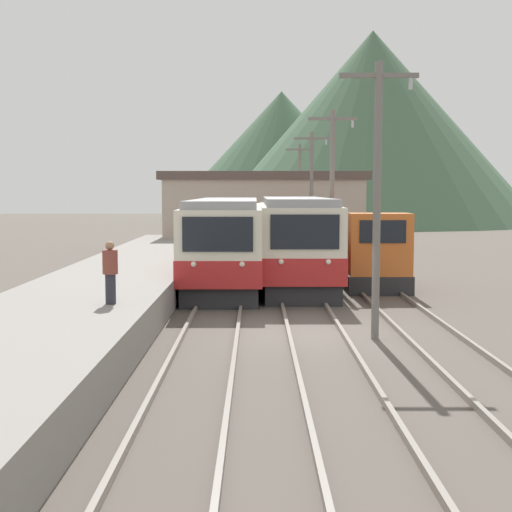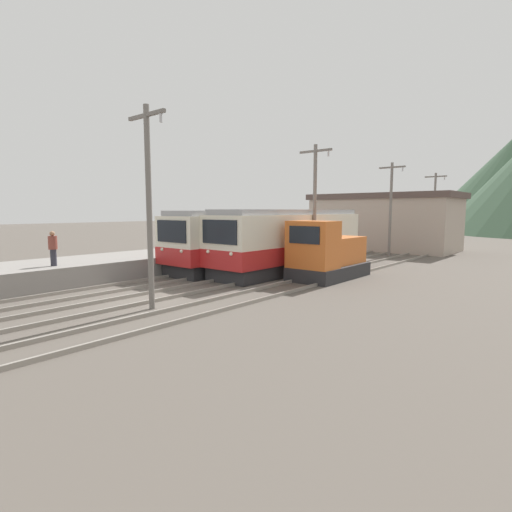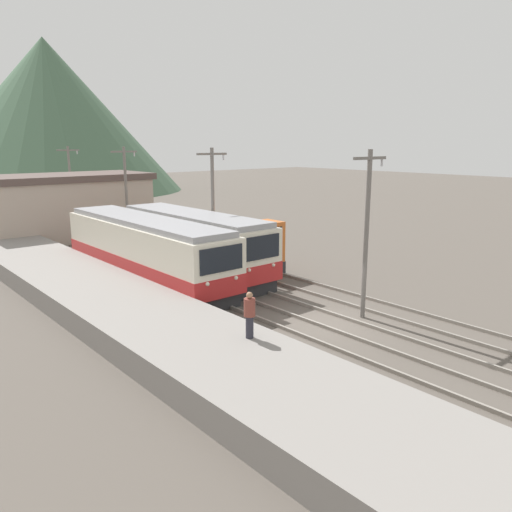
{
  "view_description": "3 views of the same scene",
  "coord_description": "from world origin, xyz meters",
  "px_view_note": "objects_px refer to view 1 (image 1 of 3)",
  "views": [
    {
      "loc": [
        -1.39,
        -18.86,
        3.83
      ],
      "look_at": [
        -1.27,
        6.27,
        1.52
      ],
      "focal_mm": 50.0,
      "sensor_mm": 36.0,
      "label": 1
    },
    {
      "loc": [
        13.56,
        -8.92,
        3.5
      ],
      "look_at": [
        1.18,
        5.71,
        1.31
      ],
      "focal_mm": 28.0,
      "sensor_mm": 36.0,
      "label": 2
    },
    {
      "loc": [
        -15.03,
        -13.05,
        7.29
      ],
      "look_at": [
        0.77,
        5.26,
        1.82
      ],
      "focal_mm": 35.0,
      "sensor_mm": 36.0,
      "label": 3
    }
  ],
  "objects_px": {
    "catenary_mast_distant": "(296,190)",
    "catenary_mast_mid": "(329,190)",
    "commuter_train_left": "(223,244)",
    "catenary_mast_far": "(308,190)",
    "person_on_platform": "(107,270)",
    "commuter_train_center": "(292,244)",
    "catenary_mast_near": "(374,190)",
    "shunting_locomotive": "(369,258)"
  },
  "relations": [
    {
      "from": "catenary_mast_distant",
      "to": "catenary_mast_mid",
      "type": "bearing_deg",
      "value": -90.0
    },
    {
      "from": "commuter_train_left",
      "to": "catenary_mast_far",
      "type": "distance_m",
      "value": 11.64
    },
    {
      "from": "commuter_train_left",
      "to": "person_on_platform",
      "type": "xyz_separation_m",
      "value": [
        -2.44,
        -11.47,
        0.22
      ]
    },
    {
      "from": "catenary_mast_far",
      "to": "person_on_platform",
      "type": "bearing_deg",
      "value": -107.01
    },
    {
      "from": "commuter_train_center",
      "to": "catenary_mast_near",
      "type": "bearing_deg",
      "value": -81.93
    },
    {
      "from": "person_on_platform",
      "to": "catenary_mast_near",
      "type": "bearing_deg",
      "value": 4.19
    },
    {
      "from": "shunting_locomotive",
      "to": "person_on_platform",
      "type": "height_order",
      "value": "shunting_locomotive"
    },
    {
      "from": "commuter_train_left",
      "to": "catenary_mast_near",
      "type": "bearing_deg",
      "value": -68.57
    },
    {
      "from": "person_on_platform",
      "to": "catenary_mast_mid",
      "type": "bearing_deg",
      "value": 59.1
    },
    {
      "from": "catenary_mast_mid",
      "to": "catenary_mast_far",
      "type": "relative_size",
      "value": 1.0
    },
    {
      "from": "catenary_mast_distant",
      "to": "commuter_train_left",
      "type": "bearing_deg",
      "value": -101.4
    },
    {
      "from": "commuter_train_left",
      "to": "catenary_mast_near",
      "type": "distance_m",
      "value": 12.0
    },
    {
      "from": "commuter_train_center",
      "to": "catenary_mast_far",
      "type": "relative_size",
      "value": 1.65
    },
    {
      "from": "commuter_train_left",
      "to": "commuter_train_center",
      "type": "xyz_separation_m",
      "value": [
        2.8,
        -0.34,
        0.02
      ]
    },
    {
      "from": "commuter_train_left",
      "to": "person_on_platform",
      "type": "distance_m",
      "value": 11.73
    },
    {
      "from": "commuter_train_center",
      "to": "catenary_mast_far",
      "type": "bearing_deg",
      "value": 82.15
    },
    {
      "from": "person_on_platform",
      "to": "catenary_mast_distant",
      "type": "bearing_deg",
      "value": 78.39
    },
    {
      "from": "commuter_train_left",
      "to": "catenary_mast_distant",
      "type": "distance_m",
      "value": 21.91
    },
    {
      "from": "catenary_mast_mid",
      "to": "catenary_mast_distant",
      "type": "xyz_separation_m",
      "value": [
        0.0,
        21.56,
        0.0
      ]
    },
    {
      "from": "shunting_locomotive",
      "to": "person_on_platform",
      "type": "distance_m",
      "value": 13.06
    },
    {
      "from": "catenary_mast_far",
      "to": "person_on_platform",
      "type": "relative_size",
      "value": 4.47
    },
    {
      "from": "catenary_mast_far",
      "to": "catenary_mast_distant",
      "type": "height_order",
      "value": "same"
    },
    {
      "from": "commuter_train_left",
      "to": "person_on_platform",
      "type": "bearing_deg",
      "value": -102.01
    },
    {
      "from": "catenary_mast_mid",
      "to": "person_on_platform",
      "type": "bearing_deg",
      "value": -120.9
    },
    {
      "from": "catenary_mast_distant",
      "to": "person_on_platform",
      "type": "distance_m",
      "value": 33.58
    },
    {
      "from": "shunting_locomotive",
      "to": "catenary_mast_near",
      "type": "height_order",
      "value": "catenary_mast_near"
    },
    {
      "from": "commuter_train_left",
      "to": "catenary_mast_mid",
      "type": "relative_size",
      "value": 1.91
    },
    {
      "from": "commuter_train_left",
      "to": "catenary_mast_distant",
      "type": "height_order",
      "value": "catenary_mast_distant"
    },
    {
      "from": "catenary_mast_near",
      "to": "catenary_mast_far",
      "type": "bearing_deg",
      "value": 90.0
    },
    {
      "from": "catenary_mast_far",
      "to": "shunting_locomotive",
      "type": "bearing_deg",
      "value": -82.88
    },
    {
      "from": "catenary_mast_near",
      "to": "person_on_platform",
      "type": "relative_size",
      "value": 4.47
    },
    {
      "from": "commuter_train_left",
      "to": "commuter_train_center",
      "type": "distance_m",
      "value": 2.82
    },
    {
      "from": "catenary_mast_mid",
      "to": "commuter_train_center",
      "type": "bearing_deg",
      "value": -174.36
    },
    {
      "from": "commuter_train_left",
      "to": "commuter_train_center",
      "type": "height_order",
      "value": "commuter_train_center"
    },
    {
      "from": "commuter_train_center",
      "to": "shunting_locomotive",
      "type": "bearing_deg",
      "value": -18.67
    },
    {
      "from": "commuter_train_center",
      "to": "catenary_mast_far",
      "type": "height_order",
      "value": "catenary_mast_far"
    },
    {
      "from": "commuter_train_center",
      "to": "person_on_platform",
      "type": "relative_size",
      "value": 7.36
    },
    {
      "from": "shunting_locomotive",
      "to": "catenary_mast_near",
      "type": "distance_m",
      "value": 10.09
    },
    {
      "from": "catenary_mast_near",
      "to": "catenary_mast_distant",
      "type": "distance_m",
      "value": 32.34
    },
    {
      "from": "commuter_train_left",
      "to": "catenary_mast_far",
      "type": "relative_size",
      "value": 1.91
    },
    {
      "from": "commuter_train_left",
      "to": "shunting_locomotive",
      "type": "relative_size",
      "value": 2.82
    },
    {
      "from": "catenary_mast_near",
      "to": "catenary_mast_far",
      "type": "relative_size",
      "value": 1.0
    }
  ]
}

